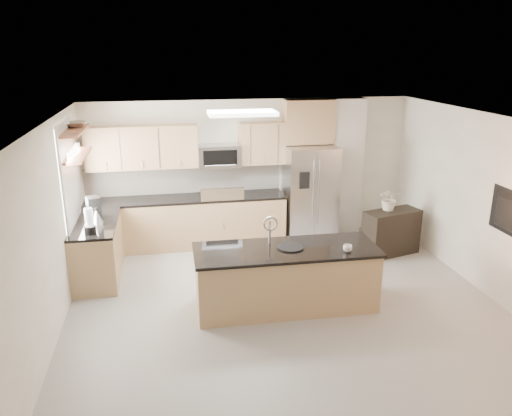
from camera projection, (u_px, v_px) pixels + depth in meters
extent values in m
plane|color=gray|center=(292.00, 320.00, 6.69)|extent=(6.50, 6.50, 0.00)
cube|color=white|center=(297.00, 126.00, 5.89)|extent=(6.00, 6.50, 0.02)
cube|color=beige|center=(250.00, 170.00, 9.33)|extent=(6.00, 0.02, 2.60)
cube|color=beige|center=(421.00, 399.00, 3.25)|extent=(6.00, 0.02, 2.60)
cube|color=beige|center=(43.00, 245.00, 5.77)|extent=(0.02, 6.50, 2.60)
cube|color=beige|center=(507.00, 215.00, 6.81)|extent=(0.02, 6.50, 2.60)
cube|color=tan|center=(187.00, 223.00, 9.08)|extent=(3.55, 0.65, 0.88)
cube|color=black|center=(186.00, 199.00, 8.94)|extent=(3.55, 0.66, 0.04)
cube|color=silver|center=(185.00, 179.00, 9.14)|extent=(3.55, 0.02, 0.52)
cube|color=tan|center=(98.00, 251.00, 7.82)|extent=(0.65, 1.50, 0.88)
cube|color=black|center=(95.00, 223.00, 7.68)|extent=(0.66, 1.50, 0.04)
cube|color=black|center=(221.00, 220.00, 9.18)|extent=(0.76, 0.64, 0.90)
cube|color=black|center=(221.00, 196.00, 9.04)|extent=(0.76, 0.62, 0.03)
cube|color=#ADADAF|center=(223.00, 194.00, 8.72)|extent=(0.76, 0.04, 0.22)
cube|color=tan|center=(142.00, 147.00, 8.68)|extent=(1.92, 0.33, 0.75)
cube|color=tan|center=(262.00, 143.00, 9.05)|extent=(0.82, 0.33, 0.75)
cube|color=#ADADAF|center=(219.00, 156.00, 8.94)|extent=(0.76, 0.40, 0.40)
cube|color=black|center=(220.00, 158.00, 8.75)|extent=(0.60, 0.02, 0.28)
cube|color=#ADADAF|center=(310.00, 193.00, 9.29)|extent=(0.92, 0.75, 1.78)
cube|color=#949497|center=(316.00, 199.00, 8.93)|extent=(0.02, 0.01, 1.69)
cube|color=black|center=(305.00, 180.00, 8.78)|extent=(0.18, 0.03, 0.30)
cube|color=beige|center=(345.00, 167.00, 9.51)|extent=(0.60, 0.30, 2.60)
cube|color=white|center=(68.00, 177.00, 7.39)|extent=(0.03, 1.05, 1.55)
cube|color=white|center=(69.00, 177.00, 7.40)|extent=(0.03, 1.15, 1.65)
cube|color=brown|center=(77.00, 155.00, 7.42)|extent=(0.30, 1.20, 0.04)
cube|color=brown|center=(74.00, 131.00, 7.30)|extent=(0.30, 1.20, 0.04)
cube|color=white|center=(242.00, 113.00, 7.33)|extent=(1.00, 0.50, 0.06)
cube|color=tan|center=(286.00, 279.00, 6.92)|extent=(2.47, 0.89, 0.83)
cube|color=black|center=(286.00, 250.00, 6.79)|extent=(2.54, 0.95, 0.04)
cube|color=black|center=(273.00, 252.00, 6.76)|extent=(0.52, 0.38, 0.01)
cylinder|color=#ADADAF|center=(270.00, 232.00, 6.89)|extent=(0.03, 0.03, 0.34)
torus|color=#ADADAF|center=(271.00, 224.00, 6.79)|extent=(0.21, 0.03, 0.21)
cube|color=black|center=(391.00, 232.00, 8.73)|extent=(1.06, 0.65, 0.79)
imported|color=white|center=(348.00, 248.00, 6.66)|extent=(0.15, 0.15, 0.10)
cylinder|color=black|center=(290.00, 247.00, 6.81)|extent=(0.49, 0.49, 0.02)
cylinder|color=black|center=(90.00, 230.00, 7.19)|extent=(0.16, 0.16, 0.11)
cylinder|color=silver|center=(89.00, 217.00, 7.13)|extent=(0.12, 0.12, 0.27)
cone|color=#ADADAF|center=(97.00, 217.00, 7.56)|extent=(0.21, 0.21, 0.23)
cylinder|color=black|center=(96.00, 209.00, 7.52)|extent=(0.04, 0.04, 0.04)
cube|color=black|center=(94.00, 208.00, 7.78)|extent=(0.25, 0.28, 0.35)
cylinder|color=#ADADAF|center=(94.00, 214.00, 7.74)|extent=(0.11, 0.11, 0.12)
imported|color=#ADADAF|center=(76.00, 124.00, 7.51)|extent=(0.49, 0.49, 0.10)
imported|color=silver|center=(390.00, 193.00, 8.56)|extent=(0.67, 0.62, 0.63)
imported|color=black|center=(511.00, 216.00, 6.59)|extent=(0.14, 1.08, 0.62)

